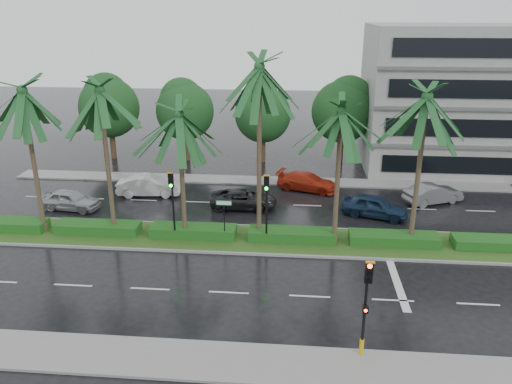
# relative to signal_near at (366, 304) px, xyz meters

# --- Properties ---
(ground) EXTENTS (120.00, 120.00, 0.00)m
(ground) POSITION_rel_signal_near_xyz_m (-6.00, 9.39, -2.50)
(ground) COLOR black
(ground) RESTS_ON ground
(near_sidewalk) EXTENTS (40.00, 2.40, 0.12)m
(near_sidewalk) POSITION_rel_signal_near_xyz_m (-6.00, -0.81, -2.44)
(near_sidewalk) COLOR gray
(near_sidewalk) RESTS_ON ground
(far_sidewalk) EXTENTS (40.00, 2.00, 0.12)m
(far_sidewalk) POSITION_rel_signal_near_xyz_m (-6.00, 21.39, -2.44)
(far_sidewalk) COLOR gray
(far_sidewalk) RESTS_ON ground
(median) EXTENTS (36.00, 4.00, 0.15)m
(median) POSITION_rel_signal_near_xyz_m (-6.00, 10.39, -2.42)
(median) COLOR gray
(median) RESTS_ON ground
(hedge) EXTENTS (35.20, 1.40, 0.60)m
(hedge) POSITION_rel_signal_near_xyz_m (-6.00, 10.39, -2.05)
(hedge) COLOR #134316
(hedge) RESTS_ON median
(lane_markings) EXTENTS (34.00, 13.06, 0.01)m
(lane_markings) POSITION_rel_signal_near_xyz_m (-2.96, 8.96, -2.50)
(lane_markings) COLOR silver
(lane_markings) RESTS_ON ground
(palm_row) EXTENTS (26.30, 4.20, 10.95)m
(palm_row) POSITION_rel_signal_near_xyz_m (-7.25, 10.41, 5.61)
(palm_row) COLOR #443827
(palm_row) RESTS_ON median
(signal_near) EXTENTS (0.34, 0.45, 4.36)m
(signal_near) POSITION_rel_signal_near_xyz_m (0.00, 0.00, 0.00)
(signal_near) COLOR black
(signal_near) RESTS_ON near_sidewalk
(signal_median_left) EXTENTS (0.34, 0.42, 4.36)m
(signal_median_left) POSITION_rel_signal_near_xyz_m (-10.00, 9.69, 0.49)
(signal_median_left) COLOR black
(signal_median_left) RESTS_ON median
(signal_median_right) EXTENTS (0.34, 0.42, 4.36)m
(signal_median_right) POSITION_rel_signal_near_xyz_m (-4.50, 9.69, 0.49)
(signal_median_right) COLOR black
(signal_median_right) RESTS_ON median
(street_sign) EXTENTS (0.95, 0.09, 2.60)m
(street_sign) POSITION_rel_signal_near_xyz_m (-7.00, 9.87, -0.38)
(street_sign) COLOR black
(street_sign) RESTS_ON median
(bg_trees) EXTENTS (33.18, 5.44, 7.85)m
(bg_trees) POSITION_rel_signal_near_xyz_m (-6.61, 26.98, 2.35)
(bg_trees) COLOR #3E271C
(bg_trees) RESTS_ON ground
(building) EXTENTS (16.00, 10.00, 12.00)m
(building) POSITION_rel_signal_near_xyz_m (11.00, 27.39, 3.50)
(building) COLOR gray
(building) RESTS_ON ground
(car_silver) EXTENTS (2.19, 4.32, 1.41)m
(car_silver) POSITION_rel_signal_near_xyz_m (-18.50, 14.24, -1.80)
(car_silver) COLOR #A4A6AC
(car_silver) RESTS_ON ground
(car_white) EXTENTS (2.08, 4.81, 1.54)m
(car_white) POSITION_rel_signal_near_xyz_m (-13.83, 17.48, -1.73)
(car_white) COLOR silver
(car_white) RESTS_ON ground
(car_darkgrey) EXTENTS (2.25, 4.70, 1.29)m
(car_darkgrey) POSITION_rel_signal_near_xyz_m (-6.50, 15.60, -1.86)
(car_darkgrey) COLOR black
(car_darkgrey) RESTS_ON ground
(car_red) EXTENTS (3.21, 5.04, 1.36)m
(car_red) POSITION_rel_signal_near_xyz_m (-2.00, 19.67, -1.82)
(car_red) COLOR #A62512
(car_red) RESTS_ON ground
(car_blue) EXTENTS (3.06, 4.72, 1.50)m
(car_blue) POSITION_rel_signal_near_xyz_m (2.50, 14.81, -1.76)
(car_blue) COLOR #172B47
(car_blue) RESTS_ON ground
(car_grey) EXTENTS (3.14, 4.53, 1.42)m
(car_grey) POSITION_rel_signal_near_xyz_m (7.00, 17.69, -1.80)
(car_grey) COLOR slate
(car_grey) RESTS_ON ground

